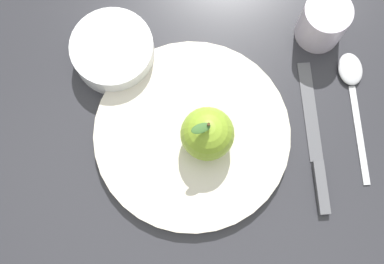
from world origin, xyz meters
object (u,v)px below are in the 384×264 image
at_px(dinner_plate, 192,134).
at_px(spoon, 352,85).
at_px(cup, 324,21).
at_px(knife, 316,150).
at_px(side_bowl, 113,50).
at_px(apple, 207,134).

relative_size(dinner_plate, spoon, 1.45).
xyz_separation_m(dinner_plate, spoon, (-0.23, 0.03, -0.00)).
distance_m(cup, spoon, 0.10).
xyz_separation_m(dinner_plate, knife, (-0.14, 0.09, -0.01)).
distance_m(dinner_plate, spoon, 0.23).
height_order(side_bowl, spoon, side_bowl).
distance_m(dinner_plate, cup, 0.24).
xyz_separation_m(dinner_plate, apple, (-0.01, 0.02, 0.04)).
xyz_separation_m(apple, side_bowl, (0.06, -0.17, -0.03)).
height_order(knife, spoon, spoon).
height_order(cup, spoon, cup).
height_order(cup, knife, cup).
height_order(apple, knife, apple).
relative_size(dinner_plate, knife, 1.29).
bearing_deg(spoon, dinner_plate, -7.25).
bearing_deg(side_bowl, knife, 128.85).
bearing_deg(side_bowl, cup, 162.37).
bearing_deg(dinner_plate, side_bowl, -71.52).
height_order(side_bowl, cup, cup).
bearing_deg(cup, spoon, 93.43).
xyz_separation_m(side_bowl, knife, (-0.19, 0.24, -0.02)).
relative_size(knife, spoon, 1.13).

